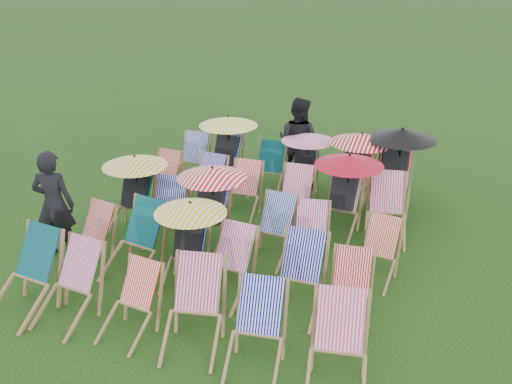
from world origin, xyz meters
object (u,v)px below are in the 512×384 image
(deckchair_5, at_px, (338,350))
(person_left, at_px, (54,205))
(deckchair_0, at_px, (24,275))
(deckchair_29, at_px, (396,167))
(person_rear, at_px, (298,142))

(deckchair_5, xyz_separation_m, person_left, (-4.52, 1.26, 0.34))
(deckchair_0, relative_size, deckchair_29, 0.72)
(deckchair_5, bearing_deg, person_left, 154.40)
(deckchair_29, xyz_separation_m, person_rear, (-1.89, 0.40, 0.11))
(deckchair_5, xyz_separation_m, deckchair_29, (-0.14, 4.77, 0.26))
(deckchair_5, relative_size, person_rear, 0.58)
(deckchair_0, relative_size, person_left, 0.61)
(deckchair_0, relative_size, deckchair_5, 1.03)
(person_left, bearing_deg, deckchair_5, 150.13)
(deckchair_29, bearing_deg, deckchair_0, -132.29)
(deckchair_0, bearing_deg, deckchair_29, 57.14)
(person_left, xyz_separation_m, person_rear, (2.49, 3.91, 0.03))
(deckchair_0, height_order, deckchair_29, deckchair_29)
(deckchair_5, distance_m, deckchair_29, 4.78)
(deckchair_0, height_order, person_rear, person_rear)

